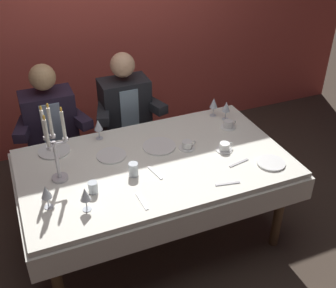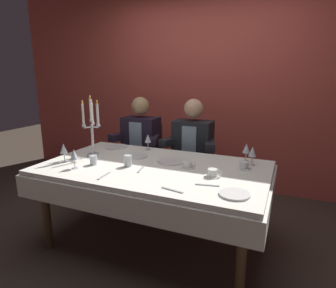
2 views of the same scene
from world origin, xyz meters
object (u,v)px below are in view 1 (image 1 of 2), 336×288
object	(u,v)px
dining_table	(155,174)
coffee_cup_2	(187,145)
water_tumbler_1	(93,187)
seated_diner_1	(125,107)
water_tumbler_0	(133,169)
wine_glass_0	(85,195)
wine_glass_1	(98,125)
wine_glass_2	(46,193)
dinner_plate_3	(159,146)
dinner_plate_2	(54,151)
seated_diner_0	(50,121)
dinner_plate_0	(271,163)
coffee_cup_0	(225,147)
wine_glass_3	(214,104)
candelabra	(55,147)
coffee_cup_1	(228,125)
wine_glass_4	(226,107)
dinner_plate_1	(111,155)

from	to	relation	value
dining_table	coffee_cup_2	distance (m)	0.33
water_tumbler_1	seated_diner_1	xyz separation A→B (m)	(0.55, 1.06, -0.04)
water_tumbler_0	water_tumbler_1	distance (m)	0.31
wine_glass_0	wine_glass_1	world-z (taller)	same
water_tumbler_0	water_tumbler_1	bearing A→B (deg)	-165.92
water_tumbler_0	wine_glass_2	bearing A→B (deg)	-169.44
coffee_cup_2	dinner_plate_3	bearing A→B (deg)	153.00
wine_glass_1	dinner_plate_2	bearing A→B (deg)	-171.92
dinner_plate_3	seated_diner_1	distance (m)	0.73
water_tumbler_0	seated_diner_0	xyz separation A→B (m)	(-0.40, 0.99, -0.05)
dinner_plate_0	coffee_cup_0	distance (m)	0.36
wine_glass_0	water_tumbler_1	distance (m)	0.18
dining_table	wine_glass_2	world-z (taller)	wine_glass_2
dinner_plate_2	seated_diner_0	xyz separation A→B (m)	(0.05, 0.48, -0.01)
wine_glass_3	coffee_cup_2	distance (m)	0.57
candelabra	coffee_cup_1	distance (m)	1.42
dining_table	dinner_plate_3	bearing A→B (deg)	58.76
wine_glass_2	water_tumbler_0	distance (m)	0.60
wine_glass_0	wine_glass_3	bearing A→B (deg)	31.04
dining_table	dinner_plate_0	size ratio (longest dim) A/B	9.55
dinner_plate_2	water_tumbler_1	world-z (taller)	water_tumbler_1
dinner_plate_2	wine_glass_4	world-z (taller)	wine_glass_4
dinner_plate_0	wine_glass_0	world-z (taller)	wine_glass_0
dinner_plate_1	wine_glass_3	world-z (taller)	wine_glass_3
wine_glass_0	wine_glass_2	distance (m)	0.24
dinner_plate_2	coffee_cup_2	size ratio (longest dim) A/B	1.79
wine_glass_3	wine_glass_4	xyz separation A→B (m)	(0.06, -0.10, 0.00)
dinner_plate_2	coffee_cup_2	bearing A→B (deg)	-20.05
dinner_plate_2	candelabra	bearing A→B (deg)	-93.59
candelabra	dinner_plate_1	xyz separation A→B (m)	(0.40, 0.13, -0.25)
dinner_plate_2	wine_glass_4	size ratio (longest dim) A/B	1.44
dining_table	seated_diner_1	xyz separation A→B (m)	(0.06, 0.89, 0.11)
wine_glass_3	coffee_cup_0	world-z (taller)	wine_glass_3
wine_glass_2	dinner_plate_0	bearing A→B (deg)	-5.07
wine_glass_3	water_tumbler_0	bearing A→B (deg)	-148.78
candelabra	wine_glass_1	xyz separation A→B (m)	(0.38, 0.41, -0.14)
seated_diner_0	candelabra	bearing A→B (deg)	-94.62
dinner_plate_1	dinner_plate_3	size ratio (longest dim) A/B	0.87
candelabra	coffee_cup_0	xyz separation A→B (m)	(1.20, -0.11, -0.23)
dining_table	seated_diner_1	size ratio (longest dim) A/B	1.56
wine_glass_2	water_tumbler_1	size ratio (longest dim) A/B	2.05
water_tumbler_1	coffee_cup_0	bearing A→B (deg)	6.12
candelabra	wine_glass_3	distance (m)	1.43
wine_glass_0	coffee_cup_2	bearing A→B (deg)	24.42
water_tumbler_1	coffee_cup_1	distance (m)	1.28
seated_diner_0	seated_diner_1	world-z (taller)	same
wine_glass_0	coffee_cup_2	xyz separation A→B (m)	(0.85, 0.39, -0.09)
dinner_plate_2	water_tumbler_0	bearing A→B (deg)	-48.24
dining_table	water_tumbler_0	bearing A→B (deg)	-152.51
candelabra	coffee_cup_2	distance (m)	0.98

